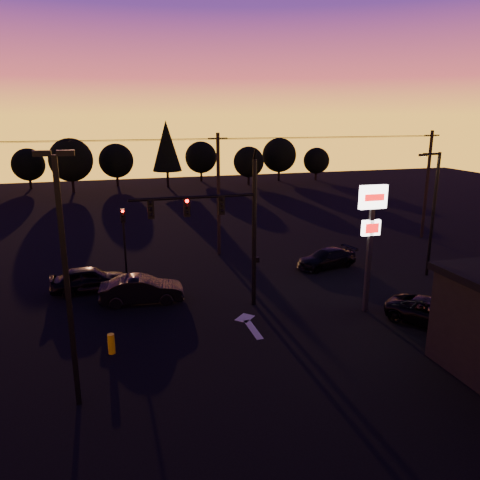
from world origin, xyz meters
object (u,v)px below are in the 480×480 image
at_px(car_mid, 142,290).
at_px(secondary_signal, 124,231).
at_px(car_left, 89,279).
at_px(suv_parked, 435,313).
at_px(parking_lot_light, 65,267).
at_px(car_right, 327,258).
at_px(streetlight, 432,209).
at_px(pylon_sign, 371,222).
at_px(traffic_signal_mast, 225,220).
at_px(bollard, 111,344).

bearing_deg(car_mid, secondary_signal, 11.27).
distance_m(car_left, suv_parked, 19.29).
xyz_separation_m(parking_lot_light, car_right, (15.87, 11.86, -4.63)).
bearing_deg(car_right, streetlight, 46.62).
xyz_separation_m(car_left, car_right, (15.65, 0.16, -0.12)).
relative_size(streetlight, suv_parked, 1.71).
height_order(pylon_sign, car_mid, pylon_sign).
bearing_deg(suv_parked, car_right, 61.96).
relative_size(parking_lot_light, suv_parked, 1.96).
height_order(traffic_signal_mast, secondary_signal, traffic_signal_mast).
relative_size(bollard, suv_parked, 0.20).
bearing_deg(pylon_sign, bollard, -175.73).
bearing_deg(traffic_signal_mast, car_right, 29.88).
xyz_separation_m(streetlight, bollard, (-20.15, -4.99, -3.96)).
bearing_deg(bollard, suv_parked, -5.84).
bearing_deg(bollard, car_mid, 71.91).
bearing_deg(car_left, suv_parked, -122.77).
bearing_deg(traffic_signal_mast, car_mid, 154.53).
bearing_deg(secondary_signal, parking_lot_light, -99.79).
bearing_deg(pylon_sign, parking_lot_light, -162.77).
relative_size(car_right, suv_parked, 0.94).
xyz_separation_m(parking_lot_light, bollard, (1.26, 3.51, -4.81)).
bearing_deg(streetlight, traffic_signal_mast, -173.86).
distance_m(secondary_signal, suv_parked, 19.20).
height_order(parking_lot_light, streetlight, parking_lot_light).
relative_size(pylon_sign, suv_parked, 1.46).
bearing_deg(bollard, parking_lot_light, -109.77).
bearing_deg(car_mid, car_right, -72.39).
xyz_separation_m(car_left, suv_parked, (16.62, -9.79, -0.11)).
bearing_deg(parking_lot_light, suv_parked, 6.49).
bearing_deg(streetlight, bollard, -166.09).
height_order(car_left, suv_parked, car_left).
distance_m(parking_lot_light, bollard, 6.09).
distance_m(secondary_signal, car_right, 13.81).
xyz_separation_m(bollard, car_right, (14.61, 8.35, 0.18)).
bearing_deg(car_right, pylon_sign, -22.70).
bearing_deg(streetlight, secondary_signal, 162.44).
height_order(bollard, car_mid, car_mid).
bearing_deg(streetlight, car_left, 171.40).
relative_size(bollard, car_right, 0.21).
height_order(bollard, car_left, car_left).
bearing_deg(car_left, secondary_signal, -41.53).
bearing_deg(traffic_signal_mast, car_left, 146.71).
height_order(parking_lot_light, car_right, parking_lot_light).
xyz_separation_m(traffic_signal_mast, bollard, (-6.14, -3.48, -4.48)).
distance_m(car_mid, suv_parked, 15.52).
bearing_deg(traffic_signal_mast, parking_lot_light, -136.63).
bearing_deg(parking_lot_light, streetlight, 21.65).
relative_size(parking_lot_light, car_mid, 1.99).
bearing_deg(traffic_signal_mast, pylon_sign, -19.36).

